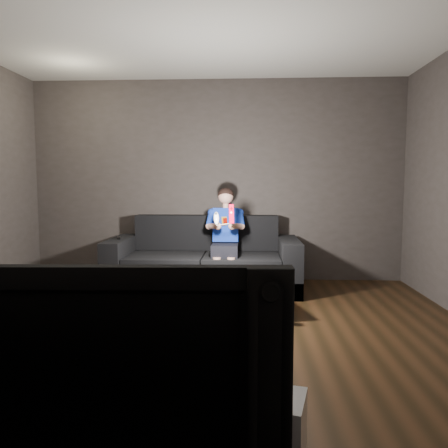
{
  "coord_description": "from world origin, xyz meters",
  "views": [
    {
      "loc": [
        0.41,
        -3.43,
        1.32
      ],
      "look_at": [
        0.15,
        1.55,
        0.85
      ],
      "focal_mm": 35.0,
      "sensor_mm": 36.0,
      "label": 1
    }
  ],
  "objects": [
    {
      "name": "floor",
      "position": [
        0.0,
        0.0,
        0.0
      ],
      "size": [
        5.0,
        5.0,
        0.0
      ],
      "primitive_type": "plane",
      "color": "black",
      "rests_on": "ground"
    },
    {
      "name": "back_wall",
      "position": [
        0.0,
        2.5,
        1.35
      ],
      "size": [
        5.0,
        0.04,
        2.7
      ],
      "primitive_type": "cube",
      "color": "#3A3432",
      "rests_on": "ground"
    },
    {
      "name": "front_wall",
      "position": [
        0.0,
        -2.5,
        1.35
      ],
      "size": [
        5.0,
        0.04,
        2.7
      ],
      "primitive_type": "cube",
      "color": "#3A3432",
      "rests_on": "ground"
    },
    {
      "name": "ceiling",
      "position": [
        0.0,
        0.0,
        2.7
      ],
      "size": [
        5.0,
        5.0,
        0.02
      ],
      "primitive_type": "cube",
      "color": "beige",
      "rests_on": "back_wall"
    },
    {
      "name": "sofa",
      "position": [
        -0.11,
        1.9,
        0.29
      ],
      "size": [
        2.33,
        1.0,
        0.9
      ],
      "color": "black",
      "rests_on": "floor"
    },
    {
      "name": "child",
      "position": [
        0.15,
        1.84,
        0.75
      ],
      "size": [
        0.47,
        0.57,
        1.15
      ],
      "color": "black",
      "rests_on": "sofa"
    },
    {
      "name": "wii_remote_red",
      "position": [
        0.24,
        1.4,
        0.98
      ],
      "size": [
        0.06,
        0.09,
        0.22
      ],
      "color": "#F10027",
      "rests_on": "child"
    },
    {
      "name": "nunchuk_white",
      "position": [
        0.07,
        1.4,
        0.93
      ],
      "size": [
        0.08,
        0.1,
        0.16
      ],
      "color": "white",
      "rests_on": "child"
    },
    {
      "name": "wii_remote_black",
      "position": [
        -1.16,
        1.82,
        0.65
      ],
      "size": [
        0.07,
        0.15,
        0.03
      ],
      "color": "black",
      "rests_on": "sofa"
    },
    {
      "name": "coffee_table",
      "position": [
        0.15,
        0.86,
        0.35
      ],
      "size": [
        1.22,
        0.82,
        0.4
      ],
      "color": "black",
      "rests_on": "floor"
    },
    {
      "name": "tv",
      "position": [
        -0.01,
        -2.27,
        0.81
      ],
      "size": [
        1.06,
        0.18,
        0.61
      ],
      "primitive_type": "imported",
      "rotation": [
        0.0,
        0.0,
        0.04
      ],
      "color": "black",
      "rests_on": "media_console"
    },
    {
      "name": "wii_console",
      "position": [
        0.54,
        -2.27,
        0.61
      ],
      "size": [
        0.09,
        0.18,
        0.22
      ],
      "primitive_type": "cube",
      "rotation": [
        0.0,
        0.0,
        -0.23
      ],
      "color": "white",
      "rests_on": "media_console"
    }
  ]
}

